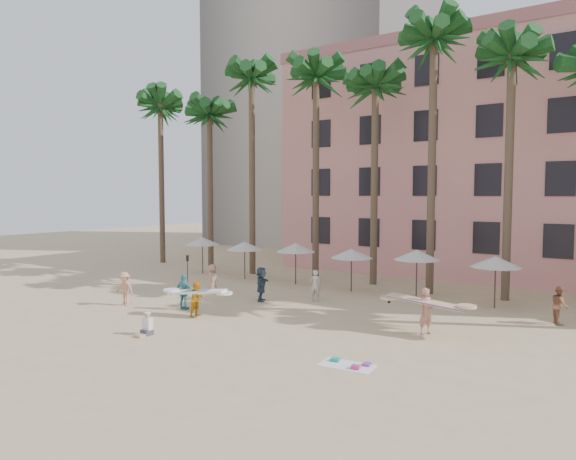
# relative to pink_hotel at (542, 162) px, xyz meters

# --- Properties ---
(ground) EXTENTS (120.00, 120.00, 0.00)m
(ground) POSITION_rel_pink_hotel_xyz_m (-7.00, -26.00, -8.00)
(ground) COLOR #D1B789
(ground) RESTS_ON ground
(pink_hotel) EXTENTS (35.00, 14.00, 16.00)m
(pink_hotel) POSITION_rel_pink_hotel_xyz_m (0.00, 0.00, 0.00)
(pink_hotel) COLOR #E19089
(pink_hotel) RESTS_ON ground
(grey_tower) EXTENTS (22.00, 18.00, 50.00)m
(grey_tower) POSITION_rel_pink_hotel_xyz_m (-25.00, 12.00, 17.00)
(grey_tower) COLOR #A89E8E
(grey_tower) RESTS_ON ground
(palm_row) EXTENTS (44.40, 5.40, 16.30)m
(palm_row) POSITION_rel_pink_hotel_xyz_m (-6.49, -11.00, 4.97)
(palm_row) COLOR brown
(palm_row) RESTS_ON ground
(umbrella_row) EXTENTS (22.50, 2.70, 2.73)m
(umbrella_row) POSITION_rel_pink_hotel_xyz_m (-10.00, -13.50, -5.67)
(umbrella_row) COLOR #332B23
(umbrella_row) RESTS_ON ground
(beach_towel) EXTENTS (1.89, 1.17, 0.14)m
(beach_towel) POSITION_rel_pink_hotel_xyz_m (-1.96, -25.23, -7.97)
(beach_towel) COLOR white
(beach_towel) RESTS_ON ground
(carrier_yellow) EXTENTS (3.21, 0.91, 1.91)m
(carrier_yellow) POSITION_rel_pink_hotel_xyz_m (-1.17, -20.01, -6.94)
(carrier_yellow) COLOR tan
(carrier_yellow) RESTS_ON ground
(carrier_white) EXTENTS (2.80, 1.60, 1.67)m
(carrier_white) POSITION_rel_pink_hotel_xyz_m (-11.05, -23.09, -7.10)
(carrier_white) COLOR orange
(carrier_white) RESTS_ON ground
(beachgoers) EXTENTS (20.00, 9.31, 1.84)m
(beachgoers) POSITION_rel_pink_hotel_xyz_m (-10.24, -19.52, -7.12)
(beachgoers) COLOR tan
(beachgoers) RESTS_ON ground
(paddle) EXTENTS (0.18, 0.04, 2.23)m
(paddle) POSITION_rel_pink_hotel_xyz_m (-15.43, -19.44, -6.59)
(paddle) COLOR black
(paddle) RESTS_ON ground
(seated_man) EXTENTS (0.41, 0.71, 0.92)m
(seated_man) POSITION_rel_pink_hotel_xyz_m (-10.48, -26.59, -7.68)
(seated_man) COLOR #3F3F4C
(seated_man) RESTS_ON ground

